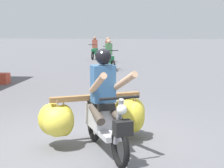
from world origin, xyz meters
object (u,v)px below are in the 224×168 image
produce_crate (1,78)px  motorbike_distant_far_ahead (109,58)px  motorbike_main_loaded (101,114)px  motorbike_distant_ahead_right (108,52)px  motorbike_distant_ahead_left (95,50)px

produce_crate → motorbike_distant_far_ahead: bearing=53.2°
motorbike_main_loaded → motorbike_distant_ahead_right: 14.02m
motorbike_main_loaded → motorbike_distant_ahead_right: (-1.46, 13.94, 0.06)m
produce_crate → motorbike_main_loaded: bearing=-54.0°
motorbike_distant_ahead_left → motorbike_distant_far_ahead: size_ratio=1.07×
motorbike_main_loaded → motorbike_distant_ahead_left: bearing=99.0°
motorbike_main_loaded → motorbike_distant_ahead_left: size_ratio=1.21×
motorbike_distant_ahead_right → produce_crate: (-2.81, -8.05, -0.39)m
produce_crate → motorbike_distant_ahead_left: bearing=80.0°
motorbike_main_loaded → motorbike_distant_far_ahead: motorbike_main_loaded is taller
motorbike_distant_ahead_right → motorbike_distant_far_ahead: same height
motorbike_main_loaded → motorbike_distant_ahead_right: motorbike_main_loaded is taller
motorbike_distant_ahead_right → produce_crate: size_ratio=2.89×
produce_crate → motorbike_distant_ahead_right: bearing=70.7°
motorbike_main_loaded → produce_crate: 7.29m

